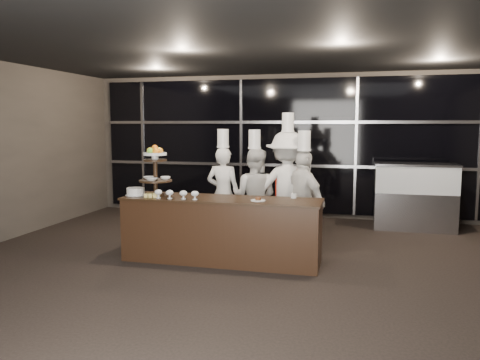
% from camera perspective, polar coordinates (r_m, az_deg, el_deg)
% --- Properties ---
extents(room, '(10.00, 10.00, 10.00)m').
position_cam_1_polar(room, '(5.03, -0.30, 1.54)').
color(room, black).
rests_on(room, ground).
extents(window_wall, '(8.60, 0.10, 2.80)m').
position_cam_1_polar(window_wall, '(9.87, 6.95, 4.12)').
color(window_wall, black).
rests_on(window_wall, ground).
extents(buffet_counter, '(2.84, 0.74, 0.92)m').
position_cam_1_polar(buffet_counter, '(6.72, -2.30, -6.05)').
color(buffet_counter, black).
rests_on(buffet_counter, ground).
extents(display_stand, '(0.48, 0.48, 0.74)m').
position_cam_1_polar(display_stand, '(6.93, -10.29, 1.56)').
color(display_stand, black).
rests_on(display_stand, buffet_counter).
extents(compotes, '(0.66, 0.11, 0.12)m').
position_cam_1_polar(compotes, '(6.60, -7.75, -1.60)').
color(compotes, silver).
rests_on(compotes, buffet_counter).
extents(layer_cake, '(0.30, 0.30, 0.11)m').
position_cam_1_polar(layer_cake, '(7.06, -12.61, -1.39)').
color(layer_cake, white).
rests_on(layer_cake, buffet_counter).
extents(pastry_squares, '(0.20, 0.13, 0.05)m').
position_cam_1_polar(pastry_squares, '(6.82, -10.67, -1.85)').
color(pastry_squares, '#F2DF76').
rests_on(pastry_squares, buffet_counter).
extents(small_plate, '(0.20, 0.20, 0.05)m').
position_cam_1_polar(small_plate, '(6.40, 2.22, -2.42)').
color(small_plate, white).
rests_on(small_plate, buffet_counter).
extents(chef_cup, '(0.08, 0.08, 0.07)m').
position_cam_1_polar(chef_cup, '(6.66, 6.56, -1.92)').
color(chef_cup, white).
rests_on(chef_cup, buffet_counter).
extents(display_case, '(1.46, 0.64, 1.24)m').
position_cam_1_polar(display_case, '(9.29, 20.55, -1.49)').
color(display_case, '#A5A5AA').
rests_on(display_case, ground).
extents(chef_a, '(0.59, 0.40, 1.88)m').
position_cam_1_polar(chef_a, '(7.90, -2.05, -1.47)').
color(chef_a, silver).
rests_on(chef_a, ground).
extents(chef_b, '(0.81, 0.66, 1.88)m').
position_cam_1_polar(chef_b, '(7.62, 1.76, -1.92)').
color(chef_b, silver).
rests_on(chef_b, ground).
extents(chef_c, '(1.31, 0.93, 2.14)m').
position_cam_1_polar(chef_c, '(7.60, 5.77, -1.02)').
color(chef_c, white).
rests_on(chef_c, ground).
extents(chef_d, '(0.93, 0.90, 1.86)m').
position_cam_1_polar(chef_d, '(7.30, 7.73, -2.38)').
color(chef_d, silver).
rests_on(chef_d, ground).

